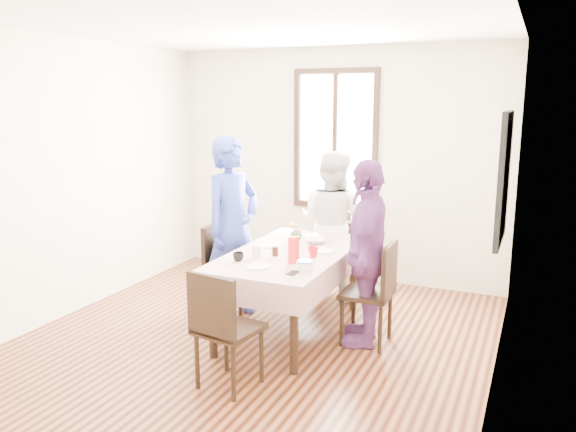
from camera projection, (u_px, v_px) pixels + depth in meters
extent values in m
plane|color=black|center=(248.00, 346.00, 5.00)|extent=(4.50, 4.50, 0.00)
plane|color=beige|center=(336.00, 165.00, 6.74)|extent=(4.00, 0.00, 4.00)
plane|color=beige|center=(503.00, 212.00, 3.93)|extent=(0.00, 4.50, 4.50)
cube|color=black|center=(335.00, 140.00, 6.66)|extent=(1.02, 0.06, 1.62)
cube|color=white|center=(336.00, 140.00, 6.67)|extent=(0.90, 0.02, 1.50)
cube|color=red|center=(505.00, 178.00, 4.17)|extent=(0.04, 0.76, 0.96)
cube|color=black|center=(290.00, 292.00, 5.24)|extent=(0.85, 1.63, 0.75)
cube|color=#52070E|center=(290.00, 252.00, 5.17)|extent=(0.97, 1.75, 0.01)
cube|color=black|center=(231.00, 270.00, 5.65)|extent=(0.45, 0.45, 0.91)
cube|color=black|center=(367.00, 293.00, 4.99)|extent=(0.42, 0.42, 0.91)
cube|color=black|center=(332.00, 254.00, 6.23)|extent=(0.43, 0.43, 0.91)
cube|color=black|center=(229.00, 328.00, 4.22)|extent=(0.48, 0.48, 0.91)
imported|color=#2C3D98|center=(232.00, 228.00, 5.55)|extent=(0.60, 0.75, 1.77)
imported|color=silver|center=(332.00, 225.00, 6.15)|extent=(0.86, 0.72, 1.58)
imported|color=#6B3472|center=(366.00, 253.00, 4.93)|extent=(0.56, 1.01, 1.62)
imported|color=black|center=(238.00, 257.00, 4.87)|extent=(0.12, 0.12, 0.07)
imported|color=red|center=(313.00, 252.00, 4.99)|extent=(0.13, 0.13, 0.09)
imported|color=#0C7226|center=(296.00, 237.00, 5.54)|extent=(0.15, 0.15, 0.09)
imported|color=white|center=(316.00, 241.00, 5.47)|extent=(0.25, 0.25, 0.05)
cube|color=red|center=(294.00, 250.00, 4.79)|extent=(0.07, 0.07, 0.23)
cylinder|color=white|center=(305.00, 266.00, 4.60)|extent=(0.13, 0.13, 0.07)
cylinder|color=black|center=(275.00, 251.00, 5.03)|extent=(0.06, 0.06, 0.08)
cylinder|color=silver|center=(256.00, 251.00, 4.98)|extent=(0.08, 0.08, 0.11)
cube|color=black|center=(293.00, 273.00, 4.52)|extent=(0.06, 0.13, 0.01)
cylinder|color=silver|center=(296.00, 243.00, 5.22)|extent=(0.06, 0.06, 0.13)
cylinder|color=white|center=(265.00, 245.00, 5.37)|extent=(0.20, 0.20, 0.01)
cylinder|color=white|center=(324.00, 251.00, 5.16)|extent=(0.20, 0.20, 0.01)
cylinder|color=white|center=(314.00, 235.00, 5.75)|extent=(0.20, 0.20, 0.01)
cylinder|color=white|center=(258.00, 266.00, 4.69)|extent=(0.20, 0.20, 0.01)
cylinder|color=blue|center=(305.00, 261.00, 4.59)|extent=(0.12, 0.12, 0.01)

